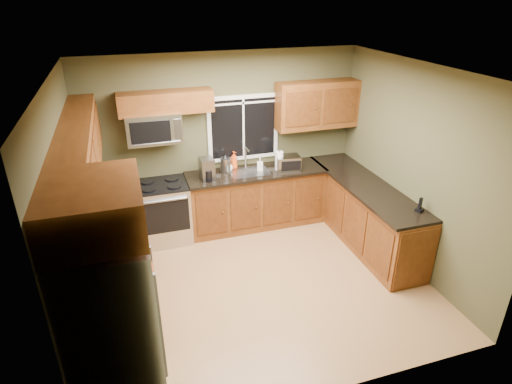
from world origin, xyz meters
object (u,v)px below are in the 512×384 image
toaster_oven (288,163)px  soap_bottle_b (260,164)px  kettle (225,164)px  soap_bottle_a (234,160)px  range (163,212)px  refrigerator (114,326)px  cordless_phone (420,207)px  soap_bottle_c (228,166)px  microwave (154,128)px  paper_towel_roll (279,161)px  coffee_maker (207,170)px

toaster_oven → soap_bottle_b: bearing=166.0°
kettle → soap_bottle_a: bearing=36.2°
range → soap_bottle_b: size_ratio=4.83×
range → soap_bottle_a: soap_bottle_a is taller
refrigerator → cordless_phone: refrigerator is taller
toaster_oven → soap_bottle_c: 0.92m
range → kettle: kettle is taller
refrigerator → microwave: (0.69, 2.91, 0.83)m
refrigerator → soap_bottle_c: bearing=59.0°
soap_bottle_b → kettle: bearing=171.9°
microwave → cordless_phone: microwave is taller
refrigerator → range: (0.69, 2.77, -0.43)m
range → paper_towel_roll: size_ratio=2.94×
toaster_oven → paper_towel_roll: bearing=159.8°
kettle → soap_bottle_c: size_ratio=1.62×
kettle → soap_bottle_b: 0.54m
microwave → soap_bottle_a: microwave is taller
toaster_oven → coffee_maker: size_ratio=1.21×
coffee_maker → soap_bottle_a: size_ratio=1.18×
cordless_phone → soap_bottle_a: bearing=131.6°
microwave → paper_towel_roll: bearing=-5.1°
paper_towel_roll → cordless_phone: paper_towel_roll is taller
range → soap_bottle_b: soap_bottle_b is taller
range → soap_bottle_c: (1.05, 0.13, 0.56)m
microwave → toaster_oven: microwave is taller
soap_bottle_b → toaster_oven: bearing=-14.0°
range → kettle: (1.00, 0.11, 0.60)m
paper_towel_roll → range: bearing=179.2°
coffee_maker → kettle: 0.36m
soap_bottle_b → soap_bottle_c: bearing=168.4°
range → soap_bottle_a: size_ratio=3.42×
kettle → paper_towel_roll: paper_towel_roll is taller
coffee_maker → kettle: size_ratio=1.13×
refrigerator → coffee_maker: size_ratio=5.57×
cordless_phone → range: bearing=148.4°
kettle → cordless_phone: (2.03, -1.97, -0.08)m
soap_bottle_a → cordless_phone: size_ratio=1.45×
refrigerator → paper_towel_roll: size_ratio=5.64×
cordless_phone → soap_bottle_b: bearing=128.3°
soap_bottle_a → soap_bottle_b: (0.36, -0.20, -0.04)m
soap_bottle_a → soap_bottle_c: bearing=-139.9°
toaster_oven → kettle: bearing=169.3°
refrigerator → paper_towel_roll: (2.51, 2.74, 0.18)m
soap_bottle_b → cordless_phone: (1.50, -1.90, -0.04)m
coffee_maker → kettle: bearing=28.2°
coffee_maker → soap_bottle_b: (0.85, 0.10, -0.05)m
paper_towel_roll → soap_bottle_b: 0.30m
paper_towel_roll → soap_bottle_a: size_ratio=1.16×
soap_bottle_b → refrigerator: bearing=-128.4°
refrigerator → range: bearing=76.0°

